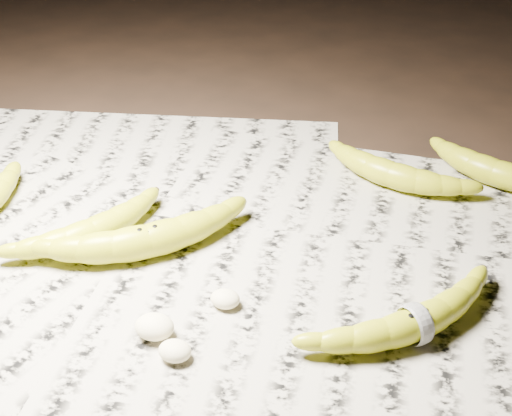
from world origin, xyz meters
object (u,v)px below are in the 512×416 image
(banana_center, at_px, (148,238))
(banana_upper_a, at_px, (392,172))
(banana_left_b, at_px, (92,229))
(banana_upper_b, at_px, (496,170))
(banana_taped, at_px, (415,321))

(banana_center, xyz_separation_m, banana_upper_a, (0.25, 0.22, -0.00))
(banana_left_b, height_order, banana_upper_a, banana_upper_a)
(banana_upper_b, bearing_deg, banana_left_b, -127.98)
(banana_center, relative_size, banana_upper_a, 1.20)
(banana_left_b, relative_size, banana_upper_a, 0.96)
(banana_center, distance_m, banana_upper_a, 0.34)
(banana_left_b, distance_m, banana_taped, 0.38)
(banana_center, relative_size, banana_taped, 1.07)
(banana_taped, xyz_separation_m, banana_upper_a, (-0.05, 0.28, 0.00))
(banana_center, bearing_deg, banana_taped, -46.80)
(banana_taped, bearing_deg, banana_upper_a, 58.19)
(banana_left_b, distance_m, banana_center, 0.07)
(banana_taped, bearing_deg, banana_left_b, 128.60)
(banana_left_b, bearing_deg, banana_center, -56.00)
(banana_upper_a, height_order, banana_upper_b, banana_upper_b)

